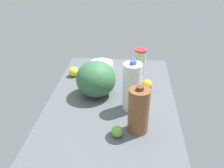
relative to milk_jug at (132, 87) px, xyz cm
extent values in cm
cube|color=#4C5156|center=(9.14, 11.95, -15.44)|extent=(120.00, 76.00, 3.00)
cylinder|color=white|center=(0.00, 0.00, -0.12)|extent=(10.35, 10.35, 27.64)
cylinder|color=blue|center=(0.00, 0.00, 14.61)|extent=(3.62, 3.62, 1.80)
cylinder|color=beige|center=(45.42, -5.20, -5.47)|extent=(7.97, 7.97, 16.94)
cylinder|color=red|center=(45.42, -5.20, 3.71)|extent=(8.21, 8.21, 1.40)
ellipsoid|color=#32643C|center=(12.59, 22.01, -2.88)|extent=(24.19, 24.19, 22.12)
cylinder|color=white|center=(46.94, 23.18, -10.67)|extent=(17.44, 17.44, 6.53)
cylinder|color=brown|center=(-19.39, -3.59, -2.14)|extent=(10.36, 10.36, 23.61)
cylinder|color=#59331E|center=(-19.39, -3.59, 10.57)|extent=(3.63, 3.63, 1.80)
sphere|color=#64AA38|center=(-25.08, 6.44, -11.05)|extent=(5.79, 5.79, 5.79)
sphere|color=yellow|center=(36.14, 41.74, -10.46)|extent=(6.95, 6.95, 6.95)
sphere|color=#6EAC3F|center=(57.00, -3.73, -10.75)|extent=(6.38, 6.38, 6.38)
sphere|color=orange|center=(21.41, -9.49, -10.41)|extent=(7.05, 7.05, 7.05)
camera|label=1|loc=(-119.36, 0.52, 68.36)|focal=40.00mm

